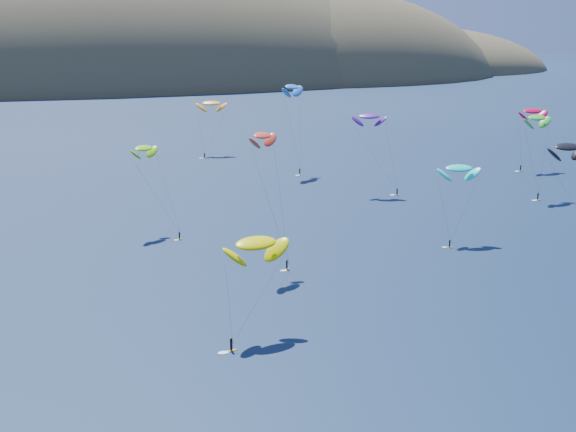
{
  "coord_description": "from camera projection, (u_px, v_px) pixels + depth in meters",
  "views": [
    {
      "loc": [
        -31.94,
        -61.25,
        46.29
      ],
      "look_at": [
        14.94,
        80.0,
        9.0
      ],
      "focal_mm": 50.0,
      "sensor_mm": 36.0,
      "label": 1
    }
  ],
  "objects": [
    {
      "name": "island",
      "position": [
        119.0,
        93.0,
        609.78
      ],
      "size": [
        730.0,
        300.0,
        210.0
      ],
      "color": "#3D3526",
      "rests_on": "ground"
    },
    {
      "name": "kitesurfer_2",
      "position": [
        256.0,
        243.0,
        118.7
      ],
      "size": [
        12.24,
        11.04,
        16.44
      ],
      "rotation": [
        0.0,
        0.0,
        0.26
      ],
      "color": "orange",
      "rests_on": "ground"
    },
    {
      "name": "kitesurfer_3",
      "position": [
        144.0,
        148.0,
        174.17
      ],
      "size": [
        9.89,
        14.54,
        20.37
      ],
      "rotation": [
        0.0,
        0.0,
        0.66
      ],
      "color": "orange",
      "rests_on": "ground"
    },
    {
      "name": "kitesurfer_4",
      "position": [
        292.0,
        87.0,
        238.7
      ],
      "size": [
        10.61,
        11.47,
        28.48
      ],
      "rotation": [
        0.0,
        0.0,
        0.74
      ],
      "color": "orange",
      "rests_on": "ground"
    },
    {
      "name": "kitesurfer_5",
      "position": [
        459.0,
        168.0,
        167.91
      ],
      "size": [
        10.12,
        9.01,
        17.71
      ],
      "rotation": [
        0.0,
        0.0,
        -0.18
      ],
      "color": "orange",
      "rests_on": "ground"
    },
    {
      "name": "kitesurfer_6",
      "position": [
        369.0,
        116.0,
        212.62
      ],
      "size": [
        11.02,
        11.38,
        22.83
      ],
      "rotation": [
        0.0,
        0.0,
        -0.41
      ],
      "color": "orange",
      "rests_on": "ground"
    },
    {
      "name": "kitesurfer_7",
      "position": [
        568.0,
        147.0,
        160.26
      ],
      "size": [
        9.33,
        14.0,
        23.35
      ],
      "rotation": [
        0.0,
        0.0,
        0.04
      ],
      "color": "orange",
      "rests_on": "ground"
    },
    {
      "name": "kitesurfer_8",
      "position": [
        533.0,
        111.0,
        245.21
      ],
      "size": [
        10.88,
        5.85,
        20.75
      ],
      "rotation": [
        0.0,
        0.0,
        0.07
      ],
      "color": "orange",
      "rests_on": "ground"
    },
    {
      "name": "kitesurfer_9",
      "position": [
        263.0,
        136.0,
        147.8
      ],
      "size": [
        7.98,
        9.02,
        26.91
      ],
      "rotation": [
        0.0,
        0.0,
        0.69
      ],
      "color": "orange",
      "rests_on": "ground"
    },
    {
      "name": "kitesurfer_11",
      "position": [
        211.0,
        103.0,
        273.74
      ],
      "size": [
        10.92,
        13.11,
        19.97
      ],
      "rotation": [
        0.0,
        0.0,
        -0.2
      ],
      "color": "orange",
      "rests_on": "ground"
    },
    {
      "name": "kitesurfer_13",
      "position": [
        537.0,
        118.0,
        207.41
      ],
      "size": [
        9.95,
        8.93,
        23.19
      ],
      "rotation": [
        0.0,
        0.0,
        0.26
      ],
      "color": "orange",
      "rests_on": "ground"
    }
  ]
}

